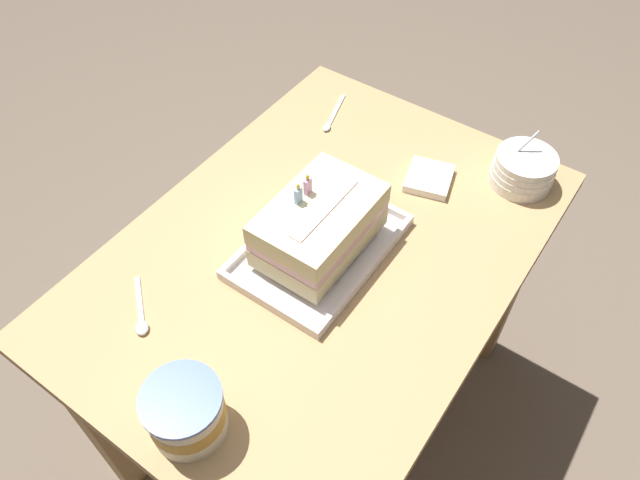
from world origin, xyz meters
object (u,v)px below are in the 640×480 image
(foil_tray, at_px, (319,248))
(serving_spoon_by_bowls, at_px, (331,120))
(bowl_stack, at_px, (523,169))
(serving_spoon_near_tray, at_px, (141,321))
(ice_cream_tub, at_px, (186,412))
(napkin_pile, at_px, (429,178))
(birthday_cake, at_px, (319,225))

(foil_tray, xyz_separation_m, serving_spoon_by_bowls, (0.36, 0.22, -0.00))
(bowl_stack, bearing_deg, serving_spoon_by_bowls, 98.12)
(serving_spoon_near_tray, bearing_deg, ice_cream_tub, -114.13)
(serving_spoon_by_bowls, bearing_deg, foil_tray, -148.98)
(foil_tray, distance_m, bowl_stack, 0.50)
(bowl_stack, relative_size, serving_spoon_near_tray, 1.18)
(bowl_stack, relative_size, serving_spoon_by_bowls, 0.92)
(napkin_pile, bearing_deg, foil_tray, 163.99)
(serving_spoon_near_tray, bearing_deg, birthday_cake, -27.29)
(foil_tray, xyz_separation_m, napkin_pile, (0.31, -0.09, 0.00))
(ice_cream_tub, bearing_deg, foil_tray, 5.60)
(foil_tray, xyz_separation_m, bowl_stack, (0.43, -0.26, 0.03))
(bowl_stack, height_order, serving_spoon_near_tray, bowl_stack)
(ice_cream_tub, relative_size, serving_spoon_by_bowls, 0.86)
(serving_spoon_near_tray, bearing_deg, napkin_pile, -22.10)
(ice_cream_tub, distance_m, serving_spoon_near_tray, 0.24)
(birthday_cake, bearing_deg, foil_tray, -90.00)
(ice_cream_tub, bearing_deg, birthday_cake, 5.61)
(ice_cream_tub, bearing_deg, serving_spoon_by_bowls, 18.12)
(birthday_cake, bearing_deg, serving_spoon_by_bowls, 31.02)
(serving_spoon_near_tray, xyz_separation_m, napkin_pile, (0.64, -0.26, 0.00))
(birthday_cake, relative_size, napkin_pile, 1.99)
(bowl_stack, xyz_separation_m, napkin_pile, (-0.12, 0.17, -0.03))
(birthday_cake, distance_m, ice_cream_tub, 0.43)
(serving_spoon_near_tray, distance_m, serving_spoon_by_bowls, 0.70)
(serving_spoon_near_tray, relative_size, napkin_pile, 0.93)
(foil_tray, bearing_deg, bowl_stack, -31.13)
(serving_spoon_by_bowls, bearing_deg, bowl_stack, -81.88)
(foil_tray, bearing_deg, serving_spoon_near_tray, 152.71)
(foil_tray, distance_m, ice_cream_tub, 0.44)
(serving_spoon_by_bowls, height_order, napkin_pile, napkin_pile)
(bowl_stack, height_order, serving_spoon_by_bowls, bowl_stack)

